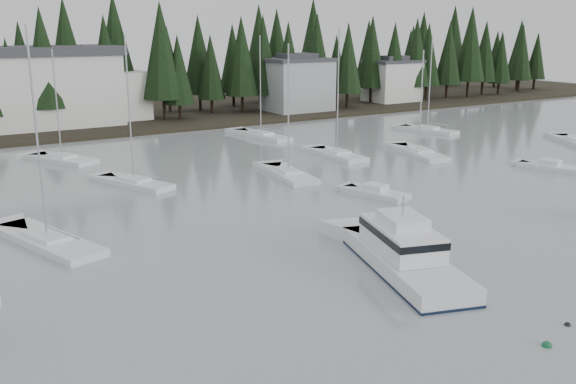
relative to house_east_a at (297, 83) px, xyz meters
name	(u,v)px	position (x,y,z in m)	size (l,w,h in m)	color
far_shore_land	(46,115)	(-36.00, 19.00, -4.90)	(240.00, 54.00, 1.00)	black
conifer_treeline	(62,124)	(-36.00, 8.00, -4.90)	(200.00, 22.00, 20.00)	black
house_east_a	(297,83)	(0.00, 0.00, 0.00)	(10.60, 8.48, 9.25)	#999EA0
house_east_b	(392,80)	(22.00, 2.00, -0.50)	(9.54, 7.42, 8.25)	silver
harbor_inn	(42,88)	(-38.96, 4.34, 0.87)	(29.50, 11.50, 10.90)	silver
cabin_cruiser_center	(404,257)	(-31.94, -62.40, -4.13)	(7.00, 12.53, 5.14)	silver
sailboat_0	(261,137)	(-16.44, -17.16, -4.83)	(3.94, 10.42, 13.50)	silver
sailboat_3	(134,184)	(-39.02, -33.71, -4.81)	(5.45, 8.76, 13.91)	silver
sailboat_5	(288,176)	(-25.08, -38.05, -4.83)	(4.06, 9.19, 13.13)	silver
sailboat_6	(48,243)	(-49.22, -46.39, -4.83)	(5.80, 10.90, 14.86)	silver
sailboat_7	(427,131)	(5.15, -25.33, -4.82)	(4.50, 8.90, 13.37)	silver
sailboat_8	(62,161)	(-42.17, -19.29, -4.84)	(6.47, 8.88, 12.37)	silver
sailboat_9	(337,156)	(-15.46, -32.72, -4.81)	(2.91, 8.40, 14.63)	silver
sailboat_10	(418,154)	(-6.89, -36.59, -4.84)	(4.97, 10.12, 12.15)	silver
runabout_1	(375,194)	(-22.53, -48.14, -4.77)	(3.82, 6.31, 1.42)	silver
runabout_2	(549,168)	(-0.85, -49.30, -4.77)	(4.00, 6.39, 1.42)	silver
mooring_buoy_green	(547,346)	(-32.73, -73.11, -4.90)	(0.48, 0.48, 0.48)	#145933
mooring_buoy_dark	(567,325)	(-30.07, -72.28, -4.90)	(0.33, 0.33, 0.33)	black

